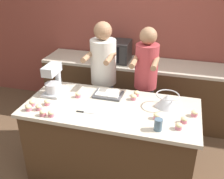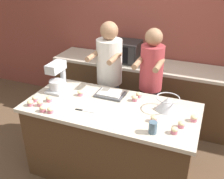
{
  "view_description": "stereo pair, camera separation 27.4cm",
  "coord_description": "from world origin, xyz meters",
  "px_view_note": "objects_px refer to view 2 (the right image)",
  "views": [
    {
      "loc": [
        0.66,
        -2.32,
        2.33
      ],
      "look_at": [
        0.0,
        0.04,
        1.09
      ],
      "focal_mm": 42.0,
      "sensor_mm": 36.0,
      "label": 1
    },
    {
      "loc": [
        0.91,
        -2.23,
        2.33
      ],
      "look_at": [
        0.0,
        0.04,
        1.09
      ],
      "focal_mm": 42.0,
      "sensor_mm": 36.0,
      "label": 2
    }
  ],
  "objects_px": {
    "person_right": "(150,88)",
    "cupcake_9": "(43,109)",
    "person_left": "(109,81)",
    "cupcake_8": "(50,110)",
    "cupcake_2": "(35,99)",
    "microwave_oven": "(125,51)",
    "cupcake_12": "(181,124)",
    "cupcake_1": "(135,98)",
    "cupcake_3": "(40,103)",
    "knife": "(84,111)",
    "cupcake_4": "(194,118)",
    "drinking_glass": "(153,127)",
    "cupcake_5": "(49,99)",
    "cupcake_7": "(30,103)",
    "stand_mixer": "(58,78)",
    "cupcake_0": "(139,95)",
    "baking_tray": "(110,94)",
    "cupcake_10": "(80,93)",
    "mixing_bowl": "(167,103)",
    "cupcake_6": "(174,130)"
  },
  "relations": [
    {
      "from": "cupcake_10",
      "to": "cupcake_4",
      "type": "bearing_deg",
      "value": -2.63
    },
    {
      "from": "stand_mixer",
      "to": "cupcake_0",
      "type": "bearing_deg",
      "value": 11.37
    },
    {
      "from": "knife",
      "to": "cupcake_5",
      "type": "xyz_separation_m",
      "value": [
        -0.45,
        0.04,
        0.03
      ]
    },
    {
      "from": "drinking_glass",
      "to": "cupcake_2",
      "type": "height_order",
      "value": "drinking_glass"
    },
    {
      "from": "drinking_glass",
      "to": "knife",
      "type": "bearing_deg",
      "value": 172.15
    },
    {
      "from": "cupcake_3",
      "to": "cupcake_5",
      "type": "bearing_deg",
      "value": 72.77
    },
    {
      "from": "baking_tray",
      "to": "drinking_glass",
      "type": "xyz_separation_m",
      "value": [
        0.63,
        -0.52,
        0.04
      ]
    },
    {
      "from": "microwave_oven",
      "to": "cupcake_8",
      "type": "bearing_deg",
      "value": -97.05
    },
    {
      "from": "person_right",
      "to": "cupcake_9",
      "type": "height_order",
      "value": "person_right"
    },
    {
      "from": "person_right",
      "to": "cupcake_10",
      "type": "xyz_separation_m",
      "value": [
        -0.68,
        -0.56,
        0.07
      ]
    },
    {
      "from": "microwave_oven",
      "to": "cupcake_10",
      "type": "height_order",
      "value": "microwave_oven"
    },
    {
      "from": "microwave_oven",
      "to": "cupcake_1",
      "type": "height_order",
      "value": "microwave_oven"
    },
    {
      "from": "mixing_bowl",
      "to": "drinking_glass",
      "type": "bearing_deg",
      "value": -95.02
    },
    {
      "from": "cupcake_5",
      "to": "cupcake_3",
      "type": "bearing_deg",
      "value": -107.23
    },
    {
      "from": "drinking_glass",
      "to": "cupcake_0",
      "type": "height_order",
      "value": "drinking_glass"
    },
    {
      "from": "knife",
      "to": "person_left",
      "type": "bearing_deg",
      "value": 94.5
    },
    {
      "from": "drinking_glass",
      "to": "cupcake_8",
      "type": "xyz_separation_m",
      "value": [
        -1.05,
        -0.05,
        -0.03
      ]
    },
    {
      "from": "microwave_oven",
      "to": "cupcake_8",
      "type": "xyz_separation_m",
      "value": [
        -0.21,
        -1.68,
        -0.13
      ]
    },
    {
      "from": "stand_mixer",
      "to": "cupcake_2",
      "type": "relative_size",
      "value": 5.32
    },
    {
      "from": "cupcake_3",
      "to": "knife",
      "type": "bearing_deg",
      "value": 9.15
    },
    {
      "from": "cupcake_4",
      "to": "drinking_glass",
      "type": "bearing_deg",
      "value": -133.93
    },
    {
      "from": "cupcake_2",
      "to": "cupcake_12",
      "type": "bearing_deg",
      "value": 3.51
    },
    {
      "from": "cupcake_4",
      "to": "baking_tray",
      "type": "bearing_deg",
      "value": 168.84
    },
    {
      "from": "cupcake_8",
      "to": "cupcake_9",
      "type": "distance_m",
      "value": 0.09
    },
    {
      "from": "cupcake_1",
      "to": "cupcake_2",
      "type": "bearing_deg",
      "value": -157.65
    },
    {
      "from": "person_right",
      "to": "cupcake_9",
      "type": "bearing_deg",
      "value": -130.62
    },
    {
      "from": "microwave_oven",
      "to": "mixing_bowl",
      "type": "bearing_deg",
      "value": -53.14
    },
    {
      "from": "stand_mixer",
      "to": "mixing_bowl",
      "type": "bearing_deg",
      "value": 1.58
    },
    {
      "from": "person_left",
      "to": "stand_mixer",
      "type": "bearing_deg",
      "value": -128.59
    },
    {
      "from": "cupcake_2",
      "to": "cupcake_9",
      "type": "height_order",
      "value": "same"
    },
    {
      "from": "cupcake_4",
      "to": "cupcake_1",
      "type": "bearing_deg",
      "value": 165.36
    },
    {
      "from": "knife",
      "to": "cupcake_6",
      "type": "height_order",
      "value": "cupcake_6"
    },
    {
      "from": "stand_mixer",
      "to": "cupcake_10",
      "type": "xyz_separation_m",
      "value": [
        0.31,
        -0.02,
        -0.12
      ]
    },
    {
      "from": "cupcake_8",
      "to": "microwave_oven",
      "type": "bearing_deg",
      "value": 82.95
    },
    {
      "from": "person_left",
      "to": "cupcake_1",
      "type": "height_order",
      "value": "person_left"
    },
    {
      "from": "cupcake_0",
      "to": "cupcake_1",
      "type": "distance_m",
      "value": 0.1
    },
    {
      "from": "microwave_oven",
      "to": "cupcake_3",
      "type": "bearing_deg",
      "value": -103.7
    },
    {
      "from": "person_left",
      "to": "cupcake_8",
      "type": "bearing_deg",
      "value": -102.98
    },
    {
      "from": "cupcake_7",
      "to": "cupcake_1",
      "type": "bearing_deg",
      "value": 27.22
    },
    {
      "from": "cupcake_4",
      "to": "cupcake_12",
      "type": "relative_size",
      "value": 1.0
    },
    {
      "from": "microwave_oven",
      "to": "cupcake_2",
      "type": "relative_size",
      "value": 6.79
    },
    {
      "from": "baking_tray",
      "to": "microwave_oven",
      "type": "distance_m",
      "value": 1.13
    },
    {
      "from": "cupcake_5",
      "to": "cupcake_7",
      "type": "distance_m",
      "value": 0.2
    },
    {
      "from": "stand_mixer",
      "to": "cupcake_0",
      "type": "xyz_separation_m",
      "value": [
        0.94,
        0.19,
        -0.12
      ]
    },
    {
      "from": "cupcake_5",
      "to": "drinking_glass",
      "type": "bearing_deg",
      "value": -6.77
    },
    {
      "from": "baking_tray",
      "to": "knife",
      "type": "height_order",
      "value": "baking_tray"
    },
    {
      "from": "baking_tray",
      "to": "microwave_oven",
      "type": "relative_size",
      "value": 0.72
    },
    {
      "from": "cupcake_2",
      "to": "cupcake_3",
      "type": "xyz_separation_m",
      "value": [
        0.11,
        -0.06,
        0.0
      ]
    },
    {
      "from": "cupcake_1",
      "to": "cupcake_2",
      "type": "distance_m",
      "value": 1.1
    },
    {
      "from": "cupcake_1",
      "to": "cupcake_3",
      "type": "height_order",
      "value": "same"
    }
  ]
}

